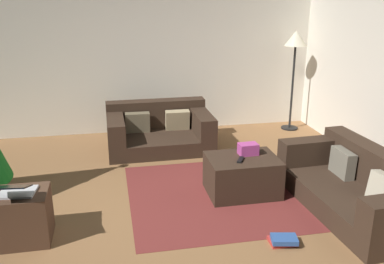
% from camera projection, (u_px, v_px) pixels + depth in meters
% --- Properties ---
extents(ground_plane, '(6.40, 6.40, 0.00)m').
position_uv_depth(ground_plane, '(148.00, 224.00, 4.30)').
color(ground_plane, brown).
extents(rear_partition, '(6.40, 0.12, 2.60)m').
position_uv_depth(rear_partition, '(126.00, 53.00, 6.81)').
color(rear_partition, silver).
rests_on(rear_partition, ground_plane).
extents(couch_left, '(1.52, 1.01, 0.65)m').
position_uv_depth(couch_left, '(159.00, 130.00, 6.38)').
color(couch_left, '#332319').
rests_on(couch_left, ground_plane).
extents(couch_right, '(0.96, 1.87, 0.64)m').
position_uv_depth(couch_right, '(358.00, 187.00, 4.53)').
color(couch_right, '#332319').
rests_on(couch_right, ground_plane).
extents(ottoman, '(0.80, 0.61, 0.44)m').
position_uv_depth(ottoman, '(242.00, 175.00, 4.91)').
color(ottoman, '#332319').
rests_on(ottoman, ground_plane).
extents(gift_box, '(0.22, 0.16, 0.13)m').
position_uv_depth(gift_box, '(248.00, 149.00, 4.92)').
color(gift_box, '#B23F8C').
rests_on(gift_box, ottoman).
extents(tv_remote, '(0.12, 0.16, 0.02)m').
position_uv_depth(tv_remote, '(241.00, 160.00, 4.75)').
color(tv_remote, black).
rests_on(tv_remote, ottoman).
extents(side_table, '(0.52, 0.44, 0.48)m').
position_uv_depth(side_table, '(21.00, 217.00, 3.96)').
color(side_table, '#4C3323').
rests_on(side_table, ground_plane).
extents(laptop, '(0.36, 0.45, 0.19)m').
position_uv_depth(laptop, '(15.00, 190.00, 3.81)').
color(laptop, silver).
rests_on(laptop, side_table).
extents(book_stack, '(0.26, 0.23, 0.08)m').
position_uv_depth(book_stack, '(283.00, 240.00, 3.95)').
color(book_stack, '#B7332D').
rests_on(book_stack, ground_plane).
extents(corner_lamp, '(0.36, 0.36, 1.64)m').
position_uv_depth(corner_lamp, '(295.00, 46.00, 6.86)').
color(corner_lamp, black).
rests_on(corner_lamp, ground_plane).
extents(area_rug, '(2.60, 2.00, 0.01)m').
position_uv_depth(area_rug, '(241.00, 192.00, 4.98)').
color(area_rug, maroon).
rests_on(area_rug, ground_plane).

